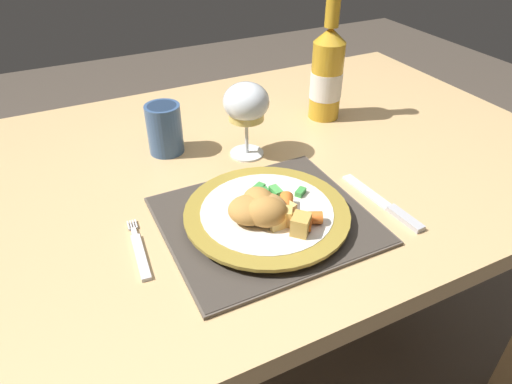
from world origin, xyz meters
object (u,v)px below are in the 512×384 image
(dining_table, at_px, (223,205))
(wine_glass, at_px, (246,105))
(table_knife, at_px, (388,206))
(dinner_plate, at_px, (269,214))
(drinking_cup, at_px, (164,128))
(fork, at_px, (140,252))
(bottle, at_px, (327,73))

(dining_table, distance_m, wine_glass, 0.21)
(table_knife, bearing_deg, dinner_plate, 164.73)
(dining_table, height_order, drinking_cup, drinking_cup)
(dinner_plate, height_order, wine_glass, wine_glass)
(wine_glass, xyz_separation_m, drinking_cup, (-0.14, 0.08, -0.05))
(dinner_plate, xyz_separation_m, table_knife, (0.20, -0.05, -0.01))
(fork, xyz_separation_m, table_knife, (0.40, -0.07, 0.00))
(fork, relative_size, bottle, 0.50)
(dinner_plate, xyz_separation_m, wine_glass, (0.06, 0.21, 0.09))
(table_knife, height_order, drinking_cup, drinking_cup)
(dining_table, bearing_deg, dinner_plate, -88.54)
(table_knife, height_order, wine_glass, wine_glass)
(dinner_plate, bearing_deg, drinking_cup, 104.98)
(fork, distance_m, bottle, 0.57)
(dinner_plate, relative_size, wine_glass, 1.77)
(dining_table, distance_m, bottle, 0.37)
(dinner_plate, distance_m, fork, 0.21)
(dinner_plate, distance_m, wine_glass, 0.24)
(table_knife, distance_m, bottle, 0.37)
(drinking_cup, bearing_deg, table_knife, -51.66)
(fork, relative_size, table_knife, 0.76)
(drinking_cup, bearing_deg, dining_table, -54.76)
(dinner_plate, height_order, drinking_cup, drinking_cup)
(dinner_plate, relative_size, bottle, 0.95)
(dinner_plate, height_order, fork, dinner_plate)
(bottle, bearing_deg, wine_glass, -161.42)
(wine_glass, distance_m, drinking_cup, 0.17)
(drinking_cup, bearing_deg, wine_glass, -30.40)
(dinner_plate, distance_m, table_knife, 0.20)
(wine_glass, bearing_deg, table_knife, -62.96)
(dinner_plate, bearing_deg, bottle, 44.81)
(wine_glass, height_order, drinking_cup, wine_glass)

